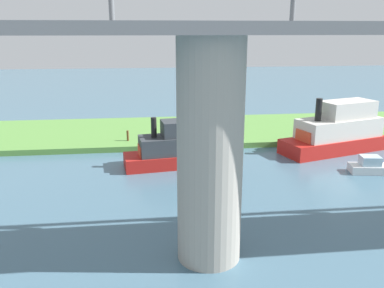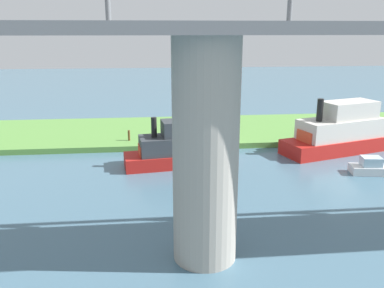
{
  "view_description": "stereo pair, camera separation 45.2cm",
  "coord_description": "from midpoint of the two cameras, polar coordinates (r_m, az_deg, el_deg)",
  "views": [
    {
      "loc": [
        5.23,
        33.71,
        10.28
      ],
      "look_at": [
        1.86,
        5.0,
        2.0
      ],
      "focal_mm": 37.46,
      "sensor_mm": 36.0,
      "label": 1
    },
    {
      "loc": [
        4.78,
        33.76,
        10.28
      ],
      "look_at": [
        1.86,
        5.0,
        2.0
      ],
      "focal_mm": 37.46,
      "sensor_mm": 36.0,
      "label": 2
    }
  ],
  "objects": [
    {
      "name": "houseboat_blue",
      "position": [
        32.66,
        24.2,
        -2.98
      ],
      "size": [
        4.02,
        1.97,
        1.28
      ],
      "color": "white",
      "rests_on": "ground"
    },
    {
      "name": "grassy_bank",
      "position": [
        41.29,
        0.47,
        1.92
      ],
      "size": [
        80.0,
        12.0,
        0.5
      ],
      "primitive_type": "cube",
      "color": "#5B9342",
      "rests_on": "ground"
    },
    {
      "name": "bridge_pylon",
      "position": [
        17.52,
        1.83,
        -1.42
      ],
      "size": [
        2.91,
        2.91,
        10.09
      ],
      "primitive_type": "cylinder",
      "color": "#9E998E",
      "rests_on": "ground"
    },
    {
      "name": "ground_plane",
      "position": [
        35.62,
        1.67,
        -0.8
      ],
      "size": [
        160.0,
        160.0,
        0.0
      ],
      "primitive_type": "plane",
      "color": "#476B7F"
    },
    {
      "name": "riverboat_paddlewheel",
      "position": [
        31.15,
        -2.51,
        -0.49
      ],
      "size": [
        7.95,
        3.54,
        3.93
      ],
      "color": "red",
      "rests_on": "ground"
    },
    {
      "name": "mooring_post",
      "position": [
        36.97,
        -9.48,
        1.18
      ],
      "size": [
        0.2,
        0.2,
        0.95
      ],
      "primitive_type": "cylinder",
      "color": "brown",
      "rests_on": "grassy_bank"
    },
    {
      "name": "bridge_span",
      "position": [
        16.74,
        1.99,
        17.01
      ],
      "size": [
        57.07,
        4.3,
        3.25
      ],
      "color": "slate",
      "rests_on": "bridge_pylon"
    },
    {
      "name": "skiff_small",
      "position": [
        36.88,
        19.58,
        1.72
      ],
      "size": [
        9.9,
        5.75,
        4.8
      ],
      "color": "red",
      "rests_on": "ground"
    },
    {
      "name": "person_on_bank",
      "position": [
        36.54,
        -3.36,
        1.57
      ],
      "size": [
        0.45,
        0.45,
        1.39
      ],
      "color": "#2D334C",
      "rests_on": "grassy_bank"
    }
  ]
}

